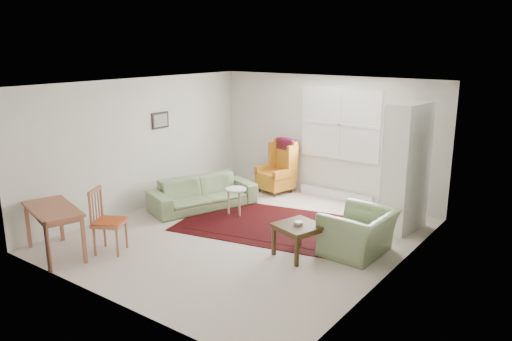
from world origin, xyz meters
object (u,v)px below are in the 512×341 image
Objects in this scene: wingback_chair at (276,166)px; desk_chair at (109,221)px; sofa at (203,187)px; stool at (236,201)px; coffee_table at (298,240)px; desk at (55,231)px; cabinet at (407,168)px; armchair at (359,228)px.

wingback_chair is 4.14m from desk_chair.
sofa is 3.94× the size of stool.
coffee_table is (2.70, -0.86, -0.16)m from sofa.
stool is 0.43× the size of desk.
armchair is at bearing -89.51° from cabinet.
coffee_table is 2.13m from stool.
desk is at bearing -125.18° from cabinet.
stool is 2.53m from desk_chair.
cabinet reaches higher than sofa.
wingback_chair reaches higher than stool.
desk is 1.19× the size of desk_chair.
coffee_table is at bearing -86.94° from sofa.
desk is at bearing -164.48° from sofa.
armchair is 4.57m from desk.
cabinet is 4.89m from desk_chair.
stool is 0.24× the size of cabinet.
coffee_table is at bearing 35.75° from desk.
stool reaches higher than coffee_table.
stool is at bearing 71.10° from desk.
cabinet is at bearing 22.17° from stool.
desk_chair is at bearing -100.84° from stool.
sofa is 3.81m from cabinet.
stool is at bearing -150.56° from cabinet.
wingback_chair is 1.84× the size of coffee_table.
desk_chair is (-3.08, -2.18, 0.09)m from armchair.
cabinet is 5.71m from desk.
desk_chair reaches higher than sofa.
stool is 0.52× the size of desk_chair.
sofa is at bearing 162.39° from coffee_table.
armchair is at bearing -6.43° from stool.
armchair is at bearing 41.91° from coffee_table.
stool is (-1.92, 0.91, 0.01)m from coffee_table.
armchair is at bearing -20.96° from wingback_chair.
desk is (-0.81, -4.70, -0.19)m from wingback_chair.
wingback_chair reaches higher than armchair.
sofa is 2.04× the size of desk_chair.
wingback_chair is (0.55, 1.71, 0.16)m from sofa.
cabinet is at bearing 67.25° from coffee_table.
desk is (-2.97, -2.14, 0.12)m from coffee_table.
cabinet reaches higher than desk_chair.
stool is at bearing -68.64° from wingback_chair.
wingback_chair is at bearing 80.16° from desk.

